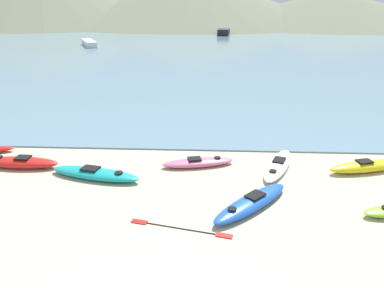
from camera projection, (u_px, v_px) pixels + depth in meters
bay_water at (206, 48)px, 47.64m from camera, size 160.00×70.00×0.06m
far_hill_left at (40, 6)px, 100.44m from camera, size 75.84×75.84×9.00m
far_hill_right at (330, 8)px, 92.54m from camera, size 63.00×63.00×8.28m
kayak_on_sand_1 at (20, 162)px, 13.48m from camera, size 2.84×0.87×0.41m
kayak_on_sand_2 at (278, 165)px, 13.40m from camera, size 1.78×3.11×0.29m
kayak_on_sand_3 at (95, 174)px, 12.66m from camera, size 3.33×1.50×0.36m
kayak_on_sand_4 at (367, 166)px, 13.17m from camera, size 2.99×1.46×0.41m
kayak_on_sand_5 at (252, 203)px, 10.82m from camera, size 2.69×2.85×0.37m
kayak_on_sand_7 at (198, 162)px, 13.59m from camera, size 2.71×1.27×0.31m
moored_boat_2 at (224, 32)px, 65.40m from camera, size 2.33×4.21×1.03m
moored_boat_3 at (89, 43)px, 49.73m from camera, size 3.65×5.92×0.70m
loose_paddle at (180, 228)px, 9.85m from camera, size 2.75×0.80×0.03m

